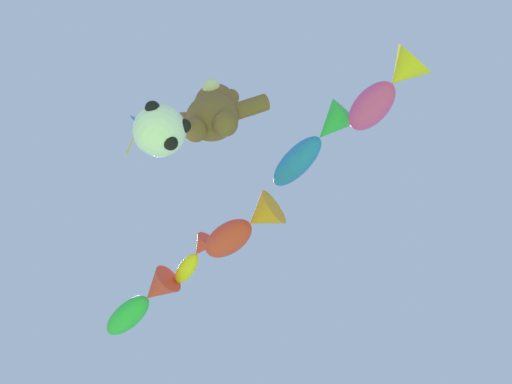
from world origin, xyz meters
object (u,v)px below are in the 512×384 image
at_px(fish_kite_crimson, 245,227).
at_px(diamond_kite, 144,130).
at_px(fish_kite_emerald, 142,302).
at_px(teddy_bear_kite, 213,113).
at_px(soccer_ball_kite, 160,130).
at_px(fish_kite_magenta, 387,89).
at_px(fish_kite_goldfin, 194,258).
at_px(fish_kite_cobalt, 314,143).

xyz_separation_m(fish_kite_crimson, diamond_kite, (-2.17, -2.25, 1.83)).
distance_m(fish_kite_crimson, fish_kite_emerald, 4.07).
relative_size(teddy_bear_kite, diamond_kite, 0.97).
height_order(soccer_ball_kite, diamond_kite, diamond_kite).
bearing_deg(teddy_bear_kite, fish_kite_magenta, 8.82).
height_order(soccer_ball_kite, fish_kite_crimson, fish_kite_crimson).
height_order(fish_kite_magenta, fish_kite_emerald, fish_kite_emerald).
bearing_deg(diamond_kite, fish_kite_goldfin, 81.36).
bearing_deg(fish_kite_emerald, soccer_ball_kite, -65.53).
bearing_deg(fish_kite_emerald, teddy_bear_kite, -57.94).
bearing_deg(soccer_ball_kite, fish_kite_crimson, 76.96).
relative_size(teddy_bear_kite, fish_kite_emerald, 0.92).
height_order(fish_kite_magenta, fish_kite_crimson, fish_kite_magenta).
bearing_deg(teddy_bear_kite, diamond_kite, 159.39).
relative_size(fish_kite_goldfin, fish_kite_emerald, 0.59).
bearing_deg(fish_kite_emerald, fish_kite_crimson, -33.69).
distance_m(fish_kite_magenta, fish_kite_cobalt, 2.19).
relative_size(fish_kite_goldfin, diamond_kite, 0.62).
bearing_deg(fish_kite_emerald, diamond_kite, -75.80).
distance_m(soccer_ball_kite, fish_kite_crimson, 4.17).
distance_m(fish_kite_emerald, diamond_kite, 4.67).
distance_m(teddy_bear_kite, soccer_ball_kite, 1.70).
relative_size(fish_kite_magenta, diamond_kite, 0.88).
bearing_deg(fish_kite_goldfin, fish_kite_crimson, -36.33).
bearing_deg(diamond_kite, fish_kite_crimson, 46.13).
bearing_deg(teddy_bear_kite, fish_kite_crimson, 90.12).
distance_m(soccer_ball_kite, fish_kite_magenta, 5.35).
bearing_deg(fish_kite_crimson, teddy_bear_kite, -89.88).
xyz_separation_m(teddy_bear_kite, fish_kite_cobalt, (1.94, 1.74, 1.99)).
height_order(teddy_bear_kite, soccer_ball_kite, teddy_bear_kite).
height_order(teddy_bear_kite, fish_kite_magenta, fish_kite_magenta).
bearing_deg(fish_kite_cobalt, soccer_ball_kite, -143.63).
xyz_separation_m(fish_kite_magenta, diamond_kite, (-5.85, 0.25, 1.37)).
height_order(fish_kite_magenta, fish_kite_cobalt, fish_kite_cobalt).
relative_size(fish_kite_magenta, fish_kite_crimson, 0.96).
distance_m(fish_kite_goldfin, fish_kite_emerald, 1.93).
bearing_deg(fish_kite_crimson, diamond_kite, -133.87).
distance_m(fish_kite_crimson, fish_kite_goldfin, 2.33).
bearing_deg(diamond_kite, fish_kite_cobalt, 12.62).
height_order(soccer_ball_kite, fish_kite_goldfin, fish_kite_goldfin).
distance_m(fish_kite_cobalt, fish_kite_goldfin, 4.40).
bearing_deg(teddy_bear_kite, soccer_ball_kite, -161.03).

